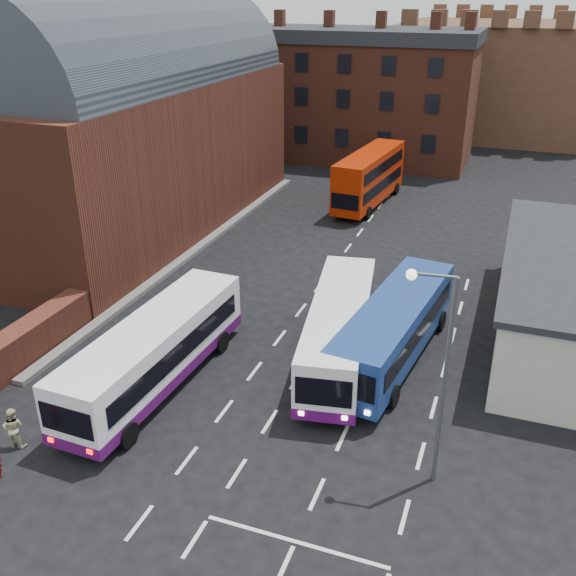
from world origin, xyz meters
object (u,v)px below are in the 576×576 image
(street_lamp, at_px, (438,362))
(bus_red_double, at_px, (369,177))
(bus_white_outbound, at_px, (155,349))
(bus_blue, at_px, (394,326))
(bus_white_inbound, at_px, (339,327))
(pedestrian_beige, at_px, (13,428))

(street_lamp, bearing_deg, bus_red_double, 107.30)
(bus_white_outbound, relative_size, bus_blue, 1.01)
(bus_white_inbound, bearing_deg, bus_blue, -168.43)
(bus_white_outbound, bearing_deg, street_lamp, -7.01)
(bus_red_double, bearing_deg, bus_white_outbound, 90.56)
(street_lamp, bearing_deg, bus_blue, 110.17)
(bus_blue, height_order, bus_red_double, bus_red_double)
(bus_blue, height_order, street_lamp, street_lamp)
(street_lamp, xyz_separation_m, pedestrian_beige, (-14.75, -3.51, -3.95))
(bus_white_inbound, distance_m, bus_blue, 2.50)
(bus_blue, bearing_deg, bus_white_outbound, 38.29)
(bus_white_inbound, height_order, bus_blue, bus_blue)
(bus_white_inbound, bearing_deg, pedestrian_beige, 36.28)
(bus_white_inbound, distance_m, bus_red_double, 23.80)
(bus_white_inbound, relative_size, street_lamp, 1.40)
(bus_white_outbound, distance_m, street_lamp, 12.38)
(street_lamp, bearing_deg, pedestrian_beige, -166.62)
(bus_blue, relative_size, street_lamp, 1.40)
(bus_white_outbound, bearing_deg, bus_red_double, 87.07)
(street_lamp, relative_size, pedestrian_beige, 4.77)
(street_lamp, height_order, pedestrian_beige, street_lamp)
(bus_white_inbound, bearing_deg, bus_white_outbound, 24.35)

